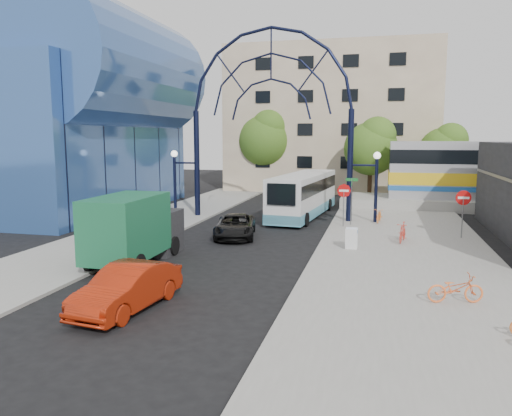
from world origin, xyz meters
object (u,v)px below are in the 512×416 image
(city_bus, at_px, (304,194))
(red_sedan, at_px, (127,288))
(bike_near_b, at_px, (403,232))
(stop_sign, at_px, (344,195))
(tree_north_a, at_px, (372,145))
(street_name_sign, at_px, (351,191))
(green_truck, at_px, (135,229))
(tree_north_b, at_px, (266,137))
(tree_north_c, at_px, (445,149))
(bike_near_a, at_px, (379,215))
(sandwich_board, at_px, (351,236))
(gateway_arch, at_px, (271,85))
(do_not_enter_sign, at_px, (463,203))
(bike_far_a, at_px, (455,288))
(black_suv, at_px, (235,226))

(city_bus, xyz_separation_m, red_sedan, (-2.55, -19.61, -0.79))
(city_bus, distance_m, bike_near_b, 9.86)
(stop_sign, distance_m, tree_north_a, 14.23)
(stop_sign, bearing_deg, street_name_sign, 56.36)
(tree_north_a, relative_size, green_truck, 1.20)
(green_truck, bearing_deg, tree_north_b, 90.86)
(tree_north_b, distance_m, red_sedan, 34.09)
(tree_north_c, bearing_deg, bike_near_a, -110.73)
(stop_sign, height_order, tree_north_a, tree_north_a)
(stop_sign, height_order, city_bus, city_bus)
(tree_north_a, xyz_separation_m, city_bus, (-4.26, -10.02, -3.11))
(street_name_sign, height_order, green_truck, green_truck)
(stop_sign, distance_m, sandwich_board, 6.20)
(stop_sign, bearing_deg, gateway_arch, 157.37)
(tree_north_a, xyz_separation_m, red_sedan, (-6.80, -29.63, -3.90))
(tree_north_c, bearing_deg, green_truck, -120.30)
(street_name_sign, relative_size, bike_near_b, 1.70)
(do_not_enter_sign, height_order, green_truck, green_truck)
(sandwich_board, height_order, green_truck, green_truck)
(street_name_sign, distance_m, bike_near_a, 2.69)
(bike_near_b, bearing_deg, stop_sign, 141.64)
(tree_north_c, xyz_separation_m, bike_far_a, (-2.91, -28.87, -3.69))
(tree_north_b, bearing_deg, city_bus, -67.72)
(red_sedan, bearing_deg, bike_near_b, 61.05)
(green_truck, bearing_deg, tree_north_c, 59.17)
(city_bus, relative_size, bike_near_b, 6.40)
(gateway_arch, xyz_separation_m, tree_north_c, (12.12, 13.93, -4.28))
(street_name_sign, distance_m, bike_far_a, 14.21)
(tree_north_a, bearing_deg, bike_far_a, -83.45)
(tree_north_c, height_order, black_suv, tree_north_c)
(city_bus, bearing_deg, black_suv, -101.45)
(sandwich_board, relative_size, black_suv, 0.22)
(street_name_sign, relative_size, city_bus, 0.27)
(stop_sign, distance_m, red_sedan, 16.68)
(sandwich_board, xyz_separation_m, tree_north_a, (0.52, 19.95, 3.86))
(street_name_sign, height_order, bike_near_a, street_name_sign)
(red_sedan, height_order, bike_near_a, red_sedan)
(do_not_enter_sign, xyz_separation_m, tree_north_b, (-14.88, 19.93, 3.29))
(do_not_enter_sign, bearing_deg, bike_near_a, 136.04)
(tree_north_c, distance_m, red_sedan, 34.31)
(do_not_enter_sign, bearing_deg, stop_sign, 162.12)
(tree_north_b, distance_m, bike_far_a, 33.85)
(street_name_sign, height_order, tree_north_c, tree_north_c)
(tree_north_b, bearing_deg, green_truck, -88.60)
(green_truck, height_order, bike_near_b, green_truck)
(tree_north_b, xyz_separation_m, city_bus, (5.74, -14.02, -3.77))
(tree_north_b, relative_size, green_truck, 1.37)
(do_not_enter_sign, bearing_deg, gateway_arch, 160.01)
(tree_north_a, xyz_separation_m, tree_north_c, (6.00, 2.00, -0.33))
(city_bus, distance_m, red_sedan, 19.79)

